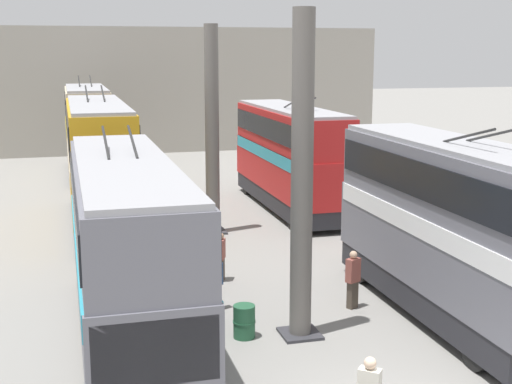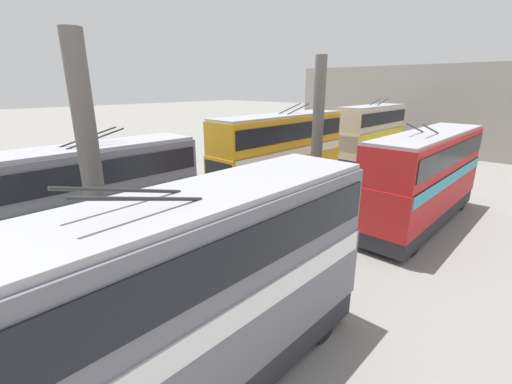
% 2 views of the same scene
% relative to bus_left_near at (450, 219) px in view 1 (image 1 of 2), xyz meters
% --- Properties ---
extents(depot_back_wall, '(0.50, 36.00, 9.17)m').
position_rel_bus_left_near_xyz_m(depot_back_wall, '(35.54, 4.44, 1.71)').
color(depot_back_wall, gray).
rests_on(depot_back_wall, ground_plane).
extents(support_column_near, '(1.03, 1.03, 8.53)m').
position_rel_bus_left_near_xyz_m(support_column_near, '(-0.22, 4.44, 1.26)').
color(support_column_near, '#605B56').
rests_on(support_column_near, ground_plane).
extents(support_column_far, '(1.03, 1.03, 8.53)m').
position_rel_bus_left_near_xyz_m(support_column_far, '(11.14, 4.44, 1.26)').
color(support_column_far, '#605B56').
rests_on(support_column_far, ground_plane).
extents(bus_left_near, '(9.81, 2.54, 5.67)m').
position_rel_bus_left_near_xyz_m(bus_left_near, '(0.00, 0.00, 0.00)').
color(bus_left_near, black).
rests_on(bus_left_near, ground_plane).
extents(bus_left_far, '(10.85, 2.54, 5.50)m').
position_rel_bus_left_near_xyz_m(bus_left_far, '(14.61, 0.00, -0.10)').
color(bus_left_far, black).
rests_on(bus_left_far, ground_plane).
extents(bus_right_near, '(11.20, 2.54, 5.44)m').
position_rel_bus_left_near_xyz_m(bus_right_near, '(0.26, 8.87, -0.13)').
color(bus_right_near, black).
rests_on(bus_right_near, ground_plane).
extents(bus_right_mid, '(10.90, 2.54, 5.94)m').
position_rel_bus_left_near_xyz_m(bus_right_mid, '(13.61, 8.87, 0.15)').
color(bus_right_mid, black).
rests_on(bus_right_mid, ground_plane).
extents(bus_right_far, '(9.37, 2.54, 5.96)m').
position_rel_bus_left_near_xyz_m(bus_right_far, '(26.90, 8.87, 0.15)').
color(bus_right_far, black).
rests_on(bus_right_far, ground_plane).
extents(person_by_left_row, '(0.40, 0.48, 1.75)m').
position_rel_bus_left_near_xyz_m(person_by_left_row, '(1.32, 2.30, -1.95)').
color(person_by_left_row, '#473D33').
rests_on(person_by_left_row, ground_plane).
extents(person_aisle_midway, '(0.48, 0.38, 1.63)m').
position_rel_bus_left_near_xyz_m(person_aisle_midway, '(4.82, 5.49, -2.02)').
color(person_aisle_midway, '#473D33').
rests_on(person_aisle_midway, ground_plane).
extents(person_by_right_row, '(0.39, 0.48, 1.64)m').
position_rel_bus_left_near_xyz_m(person_by_right_row, '(2.23, 6.23, -2.01)').
color(person_by_right_row, '#2D2D33').
rests_on(person_by_right_row, ground_plane).
extents(oil_drum, '(0.61, 0.61, 0.89)m').
position_rel_bus_left_near_xyz_m(oil_drum, '(0.02, 5.92, -2.43)').
color(oil_drum, '#235638').
rests_on(oil_drum, ground_plane).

